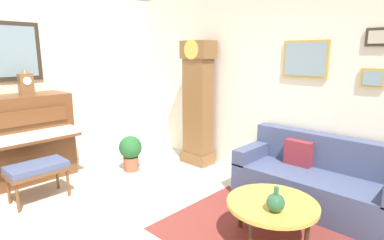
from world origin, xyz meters
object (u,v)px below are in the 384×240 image
Objects in this scene: grandfather_clock at (198,107)px; coffee_table at (272,205)px; piano at (17,139)px; mantel_clock at (26,83)px; piano_bench at (37,169)px; couch at (317,181)px; green_jug at (276,202)px; potted_plant at (131,151)px.

coffee_table is (2.06, -1.17, -0.58)m from grandfather_clock.
mantel_clock is (0.00, 0.19, 0.79)m from piano.
mantel_clock is at bearing -163.91° from coffee_table.
couch is at bearing 41.32° from piano_bench.
piano_bench is 2.86m from coffee_table.
couch reaches higher than coffee_table.
piano is 3.64m from green_jug.
piano is 1.60m from potted_plant.
potted_plant is at bearing -117.86° from grandfather_clock.
piano_bench is 1.25× the size of potted_plant.
grandfather_clock is at bearing 58.33° from mantel_clock.
piano reaches higher than green_jug.
grandfather_clock is 2.31× the size of coffee_table.
green_jug is 2.72m from potted_plant.
couch is at bearing 33.20° from piano.
green_jug reaches higher than coffee_table.
green_jug is (2.69, 1.08, 0.10)m from piano_bench.
green_jug is at bearing -6.93° from potted_plant.
couch is (2.60, 2.28, -0.09)m from piano_bench.
piano is at bearing -90.83° from mantel_clock.
piano reaches higher than piano_bench.
piano reaches higher than coffee_table.
potted_plant reaches higher than piano_bench.
couch is at bearing 94.49° from green_jug.
mantel_clock is at bearing 89.17° from piano.
piano is 3.79× the size of mantel_clock.
grandfather_clock is 2.18m from couch.
piano_bench is 0.37× the size of couch.
potted_plant is (0.80, 1.35, -0.31)m from piano.
grandfather_clock is at bearing 62.14° from potted_plant.
grandfather_clock is 2.57m from mantel_clock.
piano_bench is 2.90m from green_jug.
piano is at bearing -160.94° from coffee_table.
mantel_clock is 3.71m from green_jug.
grandfather_clock is at bearing 60.45° from piano.
grandfather_clock is at bearing 77.70° from piano_bench.
green_jug is at bearing 21.87° from piano_bench.
couch is 5.00× the size of mantel_clock.
couch is at bearing 89.21° from coffee_table.
mantel_clock is at bearing -121.67° from grandfather_clock.
green_jug is (2.17, -1.32, -0.46)m from grandfather_clock.
coffee_table is at bearing -4.01° from potted_plant.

